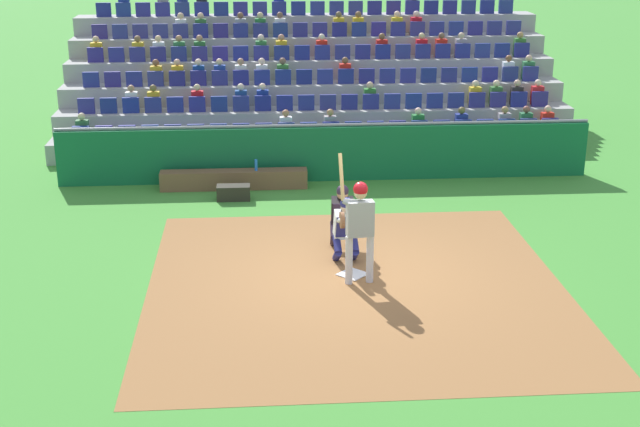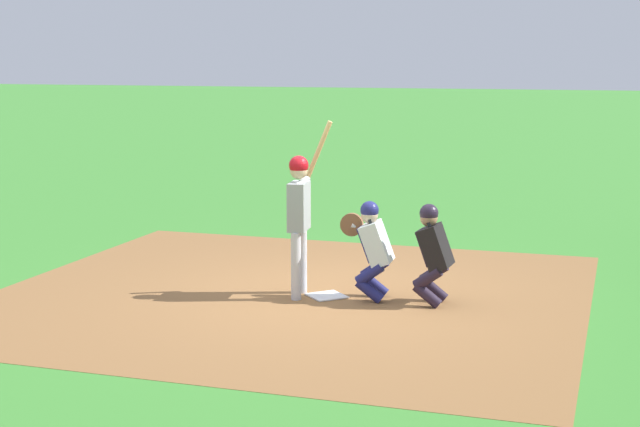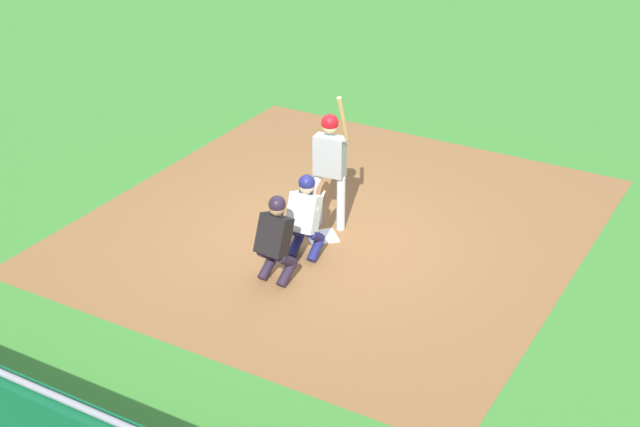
# 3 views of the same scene
# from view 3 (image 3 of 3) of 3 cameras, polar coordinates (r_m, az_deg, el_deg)

# --- Properties ---
(ground_plane) EXTENTS (160.00, 160.00, 0.00)m
(ground_plane) POSITION_cam_3_polar(r_m,az_deg,el_deg) (13.88, 0.14, -1.50)
(ground_plane) COLOR #408D33
(infield_dirt_patch) EXTENTS (7.24, 7.65, 0.01)m
(infield_dirt_patch) POSITION_cam_3_polar(r_m,az_deg,el_deg) (14.26, 1.14, -0.64)
(infield_dirt_patch) COLOR olive
(infield_dirt_patch) RESTS_ON ground_plane
(home_plate_marker) EXTENTS (0.62, 0.62, 0.02)m
(home_plate_marker) POSITION_cam_3_polar(r_m,az_deg,el_deg) (13.87, 0.14, -1.44)
(home_plate_marker) COLOR white
(home_plate_marker) RESTS_ON infield_dirt_patch
(batter_at_plate) EXTENTS (0.62, 0.49, 2.29)m
(batter_at_plate) POSITION_cam_3_polar(r_m,az_deg,el_deg) (13.66, 0.64, 3.45)
(batter_at_plate) COLOR silver
(batter_at_plate) RESTS_ON ground_plane
(catcher_crouching) EXTENTS (0.48, 0.73, 1.30)m
(catcher_crouching) POSITION_cam_3_polar(r_m,az_deg,el_deg) (13.06, -0.85, 0.10)
(catcher_crouching) COLOR navy
(catcher_crouching) RESTS_ON ground_plane
(home_plate_umpire) EXTENTS (0.48, 0.48, 1.30)m
(home_plate_umpire) POSITION_cam_3_polar(r_m,az_deg,el_deg) (12.48, -2.76, -1.39)
(home_plate_umpire) COLOR #281D2F
(home_plate_umpire) RESTS_ON ground_plane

